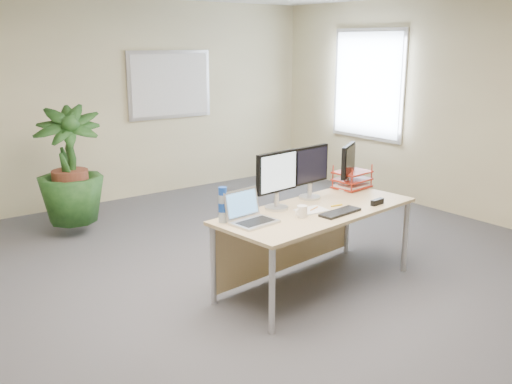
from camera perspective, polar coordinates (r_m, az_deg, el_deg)
floor at (r=4.81m, az=2.45°, el=-11.65°), size 8.00×8.00×0.00m
back_wall at (r=7.85m, az=-16.46°, el=8.43°), size 7.00×0.04×2.70m
whiteboard at (r=8.30m, az=-8.61°, el=10.57°), size 1.30×0.04×0.95m
window at (r=8.39m, az=11.11°, el=10.50°), size 0.04×1.30×1.55m
desk at (r=5.11m, az=5.18°, el=-3.11°), size 1.96×1.00×0.73m
floor_plant at (r=6.70m, az=-18.14°, el=2.09°), size 1.11×1.11×1.50m
monitor_left at (r=4.91m, az=2.11°, el=1.56°), size 0.46×0.21×0.51m
monitor_right at (r=5.28m, az=5.46°, el=2.34°), size 0.44×0.20×0.49m
monitor_dark at (r=5.63m, az=9.21°, el=2.78°), size 0.37×0.24×0.45m
laptop at (r=4.61m, az=-0.66°, el=-2.28°), size 0.38×0.34×0.25m
keyboard at (r=4.90m, az=8.41°, el=-2.02°), size 0.43×0.18×0.02m
coffee_mug at (r=4.76m, az=4.60°, el=-1.94°), size 0.13×0.09×0.10m
spiral_notebook at (r=4.95m, az=5.58°, el=-1.83°), size 0.27×0.21×0.01m
orange_pen at (r=4.96m, az=5.84°, el=-1.64°), size 0.12×0.05×0.01m
yellow_highlighter at (r=5.11m, az=8.06°, el=-1.33°), size 0.12×0.03×0.02m
water_bottle at (r=4.59m, az=-3.33°, el=-1.36°), size 0.08×0.08×0.29m
letter_tray at (r=5.75m, az=9.58°, el=1.11°), size 0.38×0.30×0.16m
stapler at (r=5.22m, az=12.03°, el=-0.98°), size 0.16×0.06×0.05m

